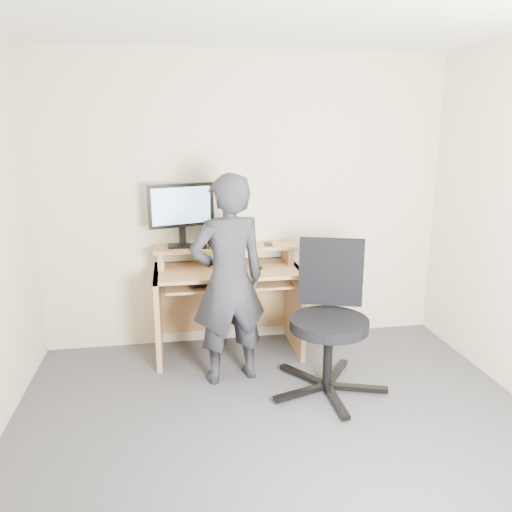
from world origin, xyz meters
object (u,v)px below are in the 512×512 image
object	(u,v)px
desk	(227,289)
monitor	(182,209)
person	(228,280)
office_chair	(329,312)

from	to	relation	value
desk	monitor	bearing A→B (deg)	167.09
desk	person	xyz separation A→B (m)	(-0.05, -0.53, 0.24)
desk	person	world-z (taller)	person
monitor	person	bearing A→B (deg)	-80.95
office_chair	person	xyz separation A→B (m)	(-0.70, 0.24, 0.20)
monitor	person	size ratio (longest dim) A/B	0.34
desk	monitor	world-z (taller)	monitor
office_chair	person	bearing A→B (deg)	179.46
desk	person	distance (m)	0.58
desk	office_chair	bearing A→B (deg)	-49.49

